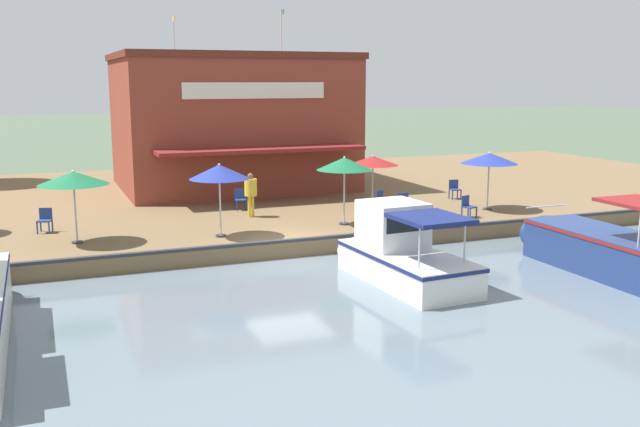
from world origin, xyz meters
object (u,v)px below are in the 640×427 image
object	(u,v)px
patio_umbrella_mid_patio_left	(489,158)
cafe_chair_far_corner_seat	(455,188)
cafe_chair_facing_river	(404,203)
patio_umbrella_far_corner	(219,172)
cafe_chair_back_row_seat	(240,198)
motorboat_outer_channel	(397,253)
motorboat_distant_upstream	(592,246)
person_near_entrance	(251,189)
cafe_chair_under_first_umbrella	(45,219)
patio_umbrella_back_row	(73,178)
waterfront_restaurant	(231,121)
cafe_chair_beside_entrance	(468,205)
patio_umbrella_near_quay_edge	(344,164)
cafe_chair_mid_patio	(382,200)
patio_umbrella_by_entrance	(373,161)

from	to	relation	value
patio_umbrella_mid_patio_left	cafe_chair_far_corner_seat	xyz separation A→B (m)	(-2.85, 0.22, -1.64)
cafe_chair_facing_river	patio_umbrella_far_corner	bearing A→B (deg)	-80.47
cafe_chair_facing_river	cafe_chair_back_row_seat	size ratio (longest dim) A/B	1.00
motorboat_outer_channel	motorboat_distant_upstream	bearing A→B (deg)	79.34
patio_umbrella_far_corner	person_near_entrance	size ratio (longest dim) A/B	1.46
cafe_chair_under_first_umbrella	cafe_chair_facing_river	bearing A→B (deg)	82.85
patio_umbrella_back_row	waterfront_restaurant	bearing A→B (deg)	142.56
waterfront_restaurant	cafe_chair_beside_entrance	world-z (taller)	waterfront_restaurant
person_near_entrance	motorboat_outer_channel	bearing A→B (deg)	14.00
patio_umbrella_mid_patio_left	cafe_chair_under_first_umbrella	size ratio (longest dim) A/B	2.81
patio_umbrella_mid_patio_left	patio_umbrella_far_corner	bearing A→B (deg)	-85.20
cafe_chair_far_corner_seat	patio_umbrella_mid_patio_left	bearing A→B (deg)	-4.43
patio_umbrella_back_row	cafe_chair_beside_entrance	xyz separation A→B (m)	(0.97, 14.36, -1.67)
patio_umbrella_mid_patio_left	person_near_entrance	size ratio (longest dim) A/B	1.39
patio_umbrella_near_quay_edge	motorboat_distant_upstream	xyz separation A→B (m)	(6.69, 5.52, -2.08)
waterfront_restaurant	patio_umbrella_near_quay_edge	distance (m)	11.02
patio_umbrella_back_row	motorboat_distant_upstream	bearing A→B (deg)	64.37
cafe_chair_far_corner_seat	cafe_chair_back_row_seat	size ratio (longest dim) A/B	1.00
patio_umbrella_back_row	cafe_chair_back_row_seat	xyz separation A→B (m)	(-3.94, 6.61, -1.67)
patio_umbrella_near_quay_edge	cafe_chair_facing_river	world-z (taller)	patio_umbrella_near_quay_edge
cafe_chair_back_row_seat	person_near_entrance	size ratio (longest dim) A/B	0.49
patio_umbrella_mid_patio_left	waterfront_restaurant	bearing A→B (deg)	-141.86
patio_umbrella_near_quay_edge	cafe_chair_mid_patio	xyz separation A→B (m)	(-1.88, 2.51, -1.78)
waterfront_restaurant	patio_umbrella_mid_patio_left	size ratio (longest dim) A/B	4.57
patio_umbrella_far_corner	patio_umbrella_back_row	distance (m)	4.68
cafe_chair_back_row_seat	cafe_chair_mid_patio	bearing A→B (deg)	64.49
patio_umbrella_mid_patio_left	motorboat_outer_channel	distance (m)	9.82
patio_umbrella_far_corner	cafe_chair_facing_river	world-z (taller)	patio_umbrella_far_corner
cafe_chair_under_first_umbrella	motorboat_distant_upstream	distance (m)	18.34
patio_umbrella_near_quay_edge	cafe_chair_back_row_seat	bearing A→B (deg)	-148.00
patio_umbrella_far_corner	patio_umbrella_mid_patio_left	xyz separation A→B (m)	(-0.96, 11.45, -0.10)
motorboat_distant_upstream	patio_umbrella_back_row	bearing A→B (deg)	-115.63
patio_umbrella_far_corner	patio_umbrella_near_quay_edge	world-z (taller)	patio_umbrella_near_quay_edge
patio_umbrella_far_corner	cafe_chair_under_first_umbrella	size ratio (longest dim) A/B	2.95
cafe_chair_beside_entrance	patio_umbrella_near_quay_edge	bearing A→B (deg)	-96.01
patio_umbrella_mid_patio_left	cafe_chair_beside_entrance	distance (m)	2.64
person_near_entrance	cafe_chair_back_row_seat	bearing A→B (deg)	178.94
patio_umbrella_back_row	patio_umbrella_near_quay_edge	size ratio (longest dim) A/B	0.95
patio_umbrella_by_entrance	person_near_entrance	bearing A→B (deg)	-87.12
cafe_chair_facing_river	waterfront_restaurant	bearing A→B (deg)	-156.26
cafe_chair_facing_river	patio_umbrella_mid_patio_left	bearing A→B (deg)	84.76
waterfront_restaurant	cafe_chair_beside_entrance	bearing A→B (deg)	29.09
waterfront_restaurant	cafe_chair_mid_patio	xyz separation A→B (m)	(9.01, 3.85, -2.78)
patio_umbrella_mid_patio_left	cafe_chair_under_first_umbrella	world-z (taller)	patio_umbrella_mid_patio_left
cafe_chair_under_first_umbrella	person_near_entrance	world-z (taller)	person_near_entrance
cafe_chair_mid_patio	person_near_entrance	bearing A→B (deg)	-99.08
patio_umbrella_back_row	cafe_chair_far_corner_seat	world-z (taller)	patio_umbrella_back_row
patio_umbrella_mid_patio_left	cafe_chair_facing_river	world-z (taller)	patio_umbrella_mid_patio_left
patio_umbrella_by_entrance	cafe_chair_mid_patio	distance (m)	1.85
waterfront_restaurant	cafe_chair_under_first_umbrella	bearing A→B (deg)	-47.24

